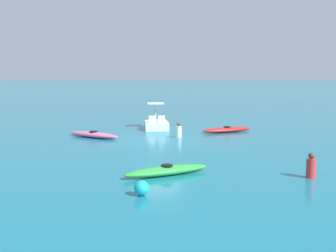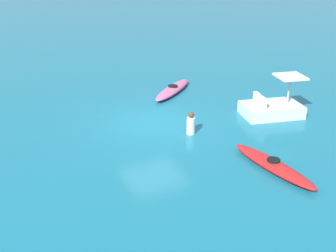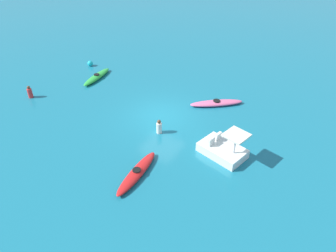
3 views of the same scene
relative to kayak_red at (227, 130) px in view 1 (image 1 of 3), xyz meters
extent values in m
plane|color=#19728C|center=(1.84, -5.10, -0.16)|extent=(600.00, 600.00, 0.00)
ellipsoid|color=red|center=(0.00, 0.00, 0.00)|extent=(0.95, 3.49, 0.32)
cylinder|color=black|center=(0.00, 0.00, 0.18)|extent=(0.45, 0.45, 0.05)
ellipsoid|color=pink|center=(-0.58, -8.10, 0.00)|extent=(3.17, 2.77, 0.32)
cylinder|color=black|center=(-0.58, -8.10, 0.18)|extent=(0.64, 0.64, 0.05)
ellipsoid|color=green|center=(8.79, -6.89, 0.00)|extent=(1.05, 3.26, 0.32)
cylinder|color=black|center=(8.79, -6.89, 0.18)|extent=(0.46, 0.46, 0.05)
cube|color=white|center=(-2.92, -3.67, 0.09)|extent=(2.69, 2.02, 0.50)
cube|color=white|center=(-2.46, -4.09, 0.56)|extent=(0.26, 0.47, 0.44)
cube|color=white|center=(-2.31, -3.51, 0.56)|extent=(0.26, 0.47, 0.44)
cylinder|color=#B2B2B7|center=(-3.60, -3.50, 0.89)|extent=(0.08, 0.08, 1.10)
cube|color=silver|center=(-3.60, -3.50, 1.48)|extent=(1.33, 1.33, 0.08)
sphere|color=#19B7C6|center=(10.81, -8.35, 0.06)|extent=(0.44, 0.44, 0.44)
cylinder|color=red|center=(10.75, -2.37, 0.16)|extent=(0.42, 0.42, 0.65)
sphere|color=brown|center=(10.75, -2.37, 0.61)|extent=(0.22, 0.22, 0.22)
cylinder|color=silver|center=(0.98, -3.55, 0.16)|extent=(0.45, 0.45, 0.65)
sphere|color=brown|center=(0.98, -3.55, 0.61)|extent=(0.22, 0.22, 0.22)
camera|label=1|loc=(21.52, -11.20, 3.29)|focal=41.91mm
camera|label=2|loc=(8.04, 8.76, 6.30)|focal=44.10mm
camera|label=3|loc=(-7.26, 8.90, 10.86)|focal=33.95mm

